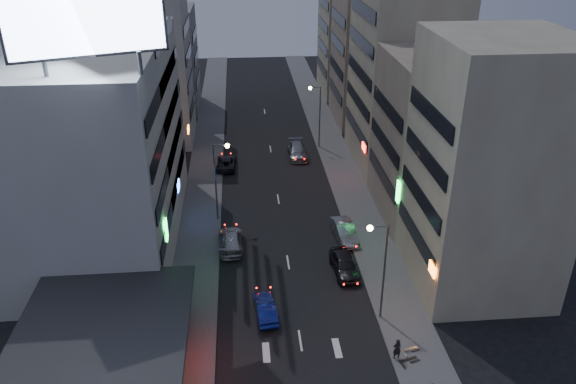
{
  "coord_description": "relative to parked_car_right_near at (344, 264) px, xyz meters",
  "views": [
    {
      "loc": [
        -3.59,
        -26.87,
        27.7
      ],
      "look_at": [
        0.18,
        16.13,
        5.83
      ],
      "focal_mm": 35.0,
      "sensor_mm": 36.0,
      "label": 1
    }
  ],
  "objects": [
    {
      "name": "street_lamp_right_near",
      "position": [
        1.28,
        -6.09,
        4.55
      ],
      "size": [
        1.6,
        0.44,
        8.02
      ],
      "color": "#595B60",
      "rests_on": "sidewalk_right"
    },
    {
      "name": "sidewalk_right",
      "position": [
        3.38,
        17.91,
        -0.75
      ],
      "size": [
        4.0,
        120.0,
        0.12
      ],
      "primitive_type": "cube",
      "color": "#4C4C4F",
      "rests_on": "ground"
    },
    {
      "name": "parked_car_left",
      "position": [
        -10.22,
        22.55,
        -0.15
      ],
      "size": [
        2.42,
        4.88,
        1.33
      ],
      "primitive_type": "imported",
      "rotation": [
        0.0,
        0.0,
        3.1
      ],
      "color": "#232428",
      "rests_on": "ground"
    },
    {
      "name": "far_left_b",
      "position": [
        -20.62,
        45.91,
        6.69
      ],
      "size": [
        12.0,
        10.0,
        15.0
      ],
      "primitive_type": "cube",
      "color": "gray",
      "rests_on": "ground"
    },
    {
      "name": "ground",
      "position": [
        -4.62,
        -12.09,
        -0.81
      ],
      "size": [
        180.0,
        180.0,
        0.0
      ],
      "primitive_type": "plane",
      "color": "black",
      "rests_on": "ground"
    },
    {
      "name": "scooter_blue",
      "position": [
        3.58,
        -12.98,
        -0.08
      ],
      "size": [
        1.34,
        2.13,
        1.23
      ],
      "primitive_type": null,
      "rotation": [
        0.0,
        0.0,
        1.93
      ],
      "color": "navy",
      "rests_on": "sidewalk_right"
    },
    {
      "name": "shophouse_mid",
      "position": [
        10.88,
        9.91,
        7.19
      ],
      "size": [
        11.0,
        12.0,
        16.0
      ],
      "primitive_type": "cube",
      "color": "tan",
      "rests_on": "ground"
    },
    {
      "name": "far_right_a",
      "position": [
        10.88,
        37.91,
        8.19
      ],
      "size": [
        11.0,
        12.0,
        18.0
      ],
      "primitive_type": "cube",
      "color": "tan",
      "rests_on": "ground"
    },
    {
      "name": "shophouse_far",
      "position": [
        10.38,
        22.91,
        10.19
      ],
      "size": [
        10.0,
        14.0,
        22.0
      ],
      "primitive_type": "cube",
      "color": "#B7B290",
      "rests_on": "ground"
    },
    {
      "name": "sidewalk_left",
      "position": [
        -12.62,
        17.91,
        -0.75
      ],
      "size": [
        4.0,
        120.0,
        0.12
      ],
      "primitive_type": "cube",
      "color": "#4C4C4F",
      "rests_on": "ground"
    },
    {
      "name": "far_left_a",
      "position": [
        -20.12,
        32.91,
        9.19
      ],
      "size": [
        11.0,
        10.0,
        20.0
      ],
      "primitive_type": "cube",
      "color": "#B5B4B0",
      "rests_on": "ground"
    },
    {
      "name": "far_right_b",
      "position": [
        11.38,
        51.91,
        11.19
      ],
      "size": [
        12.0,
        12.0,
        24.0
      ],
      "primitive_type": "cube",
      "color": "#B7B290",
      "rests_on": "ground"
    },
    {
      "name": "billboard",
      "position": [
        -17.61,
        -2.11,
        20.85
      ],
      "size": [
        9.52,
        3.75,
        6.2
      ],
      "rotation": [
        0.0,
        0.0,
        0.35
      ],
      "color": "#595B60",
      "rests_on": "white_building"
    },
    {
      "name": "white_building",
      "position": [
        -21.62,
        7.91,
        8.19
      ],
      "size": [
        14.0,
        24.0,
        18.0
      ],
      "primitive_type": "cube",
      "color": "#B5B4B0",
      "rests_on": "ground"
    },
    {
      "name": "shophouse_near",
      "position": [
        10.38,
        -1.59,
        9.19
      ],
      "size": [
        10.0,
        11.0,
        20.0
      ],
      "primitive_type": "cube",
      "color": "#B7B290",
      "rests_on": "ground"
    },
    {
      "name": "scooter_black_b",
      "position": [
        3.14,
        -10.43,
        -0.07
      ],
      "size": [
        1.24,
        2.17,
        1.26
      ],
      "primitive_type": null,
      "rotation": [
        0.0,
        0.0,
        1.86
      ],
      "color": "black",
      "rests_on": "sidewalk_right"
    },
    {
      "name": "person",
      "position": [
        1.74,
        -10.51,
        0.11
      ],
      "size": [
        0.64,
        0.47,
        1.61
      ],
      "primitive_type": "imported",
      "rotation": [
        0.0,
        0.0,
        3.28
      ],
      "color": "black",
      "rests_on": "sidewalk_right"
    },
    {
      "name": "scooter_black_a",
      "position": [
        2.67,
        -13.41,
        -0.08
      ],
      "size": [
        1.12,
        2.11,
        1.22
      ],
      "primitive_type": null,
      "rotation": [
        0.0,
        0.0,
        1.33
      ],
      "color": "black",
      "rests_on": "sidewalk_right"
    },
    {
      "name": "parked_car_right_mid",
      "position": [
        0.98,
        5.39,
        -0.02
      ],
      "size": [
        2.14,
        4.94,
        1.58
      ],
      "primitive_type": "imported",
      "rotation": [
        0.0,
        0.0,
        0.1
      ],
      "color": "#979A9F",
      "rests_on": "ground"
    },
    {
      "name": "road_car_silver",
      "position": [
        -9.62,
        4.8,
        -0.05
      ],
      "size": [
        2.29,
        5.34,
        1.53
      ],
      "primitive_type": "imported",
      "rotation": [
        0.0,
        0.0,
        3.17
      ],
      "color": "#9EA1A6",
      "rests_on": "ground"
    },
    {
      "name": "scooter_silver_b",
      "position": [
        3.49,
        -9.48,
        -0.13
      ],
      "size": [
        1.07,
        1.94,
        1.12
      ],
      "primitive_type": null,
      "rotation": [
        0.0,
        0.0,
        1.83
      ],
      "color": "#A8A9B0",
      "rests_on": "sidewalk_right"
    },
    {
      "name": "parked_car_right_far",
      "position": [
        -1.39,
        25.2,
        -0.02
      ],
      "size": [
        2.24,
        5.49,
        1.59
      ],
      "primitive_type": "imported",
      "rotation": [
        0.0,
        0.0,
        0.0
      ],
      "color": "gray",
      "rests_on": "ground"
    },
    {
      "name": "road_car_blue",
      "position": [
        -6.98,
        -5.09,
        -0.14
      ],
      "size": [
        1.86,
        4.24,
        1.35
      ],
      "primitive_type": "imported",
      "rotation": [
        0.0,
        0.0,
        3.25
      ],
      "color": "navy",
      "rests_on": "ground"
    },
    {
      "name": "parked_car_right_near",
      "position": [
        0.0,
        0.0,
        0.0
      ],
      "size": [
        2.26,
        4.91,
        1.63
      ],
      "primitive_type": "imported",
      "rotation": [
        0.0,
        0.0,
        0.07
      ],
      "color": "#242328",
      "rests_on": "ground"
    },
    {
      "name": "street_lamp_left",
      "position": [
        -10.52,
        9.91,
        4.55
      ],
      "size": [
        1.6,
        0.44,
        8.02
      ],
      "color": "#595B60",
      "rests_on": "sidewalk_left"
    },
    {
      "name": "food_court",
      "position": [
        -18.52,
        -10.09,
        1.17
      ],
      "size": [
        11.0,
        13.0,
        3.88
      ],
      "color": "#B7B290",
      "rests_on": "ground"
    },
    {
      "name": "scooter_silver_a",
      "position": [
        2.35,
        -13.6,
        -0.07
      ],
      "size": [
        1.18,
        2.15,
        1.25
      ],
      "primitive_type": null,
      "rotation": [
        0.0,
        0.0,
        1.31
      ],
      "color": "#BABDC3",
      "rests_on": "sidewalk_right"
    },
    {
      "name": "street_lamp_right_far",
      "position": [
        1.28,
        27.91,
        4.55
      ],
      "size": [
        1.6,
        0.44,
        8.02
      ],
      "color": "#595B60",
      "rests_on": "sidewalk_right"
    }
  ]
}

